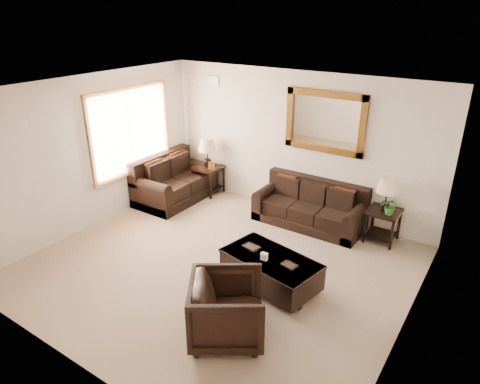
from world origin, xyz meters
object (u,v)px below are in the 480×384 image
Objects in this scene: end_table_left at (208,158)px; coffee_table at (271,268)px; sofa at (310,209)px; armchair at (227,306)px; end_table_right at (386,201)px; loveseat at (173,184)px.

end_table_left reaches higher than coffee_table.
sofa is at bearing 111.17° from coffee_table.
armchair is (2.89, -3.37, -0.35)m from end_table_left.
end_table_left is 1.37× the size of armchair.
end_table_right is (1.30, 0.09, 0.46)m from sofa.
end_table_left is 3.73m from end_table_right.
coffee_table is at bearing -29.73° from armchair.
end_table_right reaches higher than sofa.
sofa is at bearing -78.50° from loveseat.
sofa is 1.62× the size of end_table_left.
end_table_left is at bearing -32.66° from loveseat.
end_table_right is (3.73, 0.01, -0.04)m from end_table_left.
coffee_table is at bearing -37.81° from end_table_left.
coffee_table is (0.37, -2.10, 0.00)m from sofa.
end_table_right is (4.15, 0.67, 0.41)m from loveseat.
coffee_table is (-0.93, -2.19, -0.46)m from end_table_right.
armchair is at bearing -82.10° from sofa.
armchair is at bearing -49.38° from end_table_left.
end_table_left reaches higher than end_table_right.
end_table_right is 2.42m from coffee_table.
end_table_right is at bearing -47.97° from armchair.
coffee_table is 1.21m from armchair.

